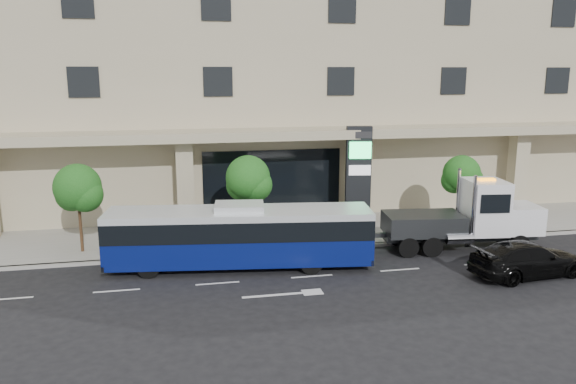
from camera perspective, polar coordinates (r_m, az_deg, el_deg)
The scene contains 11 objects.
ground at distance 25.53m, azimuth 1.61°, elevation -7.40°, with size 120.00×120.00×0.00m, color black.
sidewalk at distance 30.16m, azimuth -0.57°, elevation -4.16°, with size 120.00×6.00×0.15m, color gray.
curb at distance 27.35m, azimuth 0.64°, elevation -5.89°, with size 120.00×0.30×0.15m, color gray.
convention_center at distance 39.26m, azimuth -3.62°, elevation 14.19°, with size 60.00×17.60×20.00m.
tree_left at distance 27.90m, azimuth -20.53°, elevation 0.14°, with size 2.27×2.20×4.22m.
tree_mid at distance 27.75m, azimuth -4.03°, elevation 1.14°, with size 2.28×2.20×4.38m.
tree_right at distance 31.42m, azimuth 17.25°, elevation 1.49°, with size 2.10×2.00×4.04m.
city_bus at distance 24.82m, azimuth -4.94°, elevation -4.41°, with size 11.77×3.94×2.93m.
tow_truck at distance 28.57m, azimuth 17.89°, elevation -2.53°, with size 8.57×2.97×3.88m.
black_sedan at distance 26.06m, azimuth 23.14°, elevation -6.28°, with size 2.08×5.13×1.49m, color black.
signage_pylon at distance 31.20m, azimuth 7.15°, elevation 1.71°, with size 1.43×0.73×5.50m.
Camera 1 is at (-5.55, -23.42, 8.52)m, focal length 35.00 mm.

